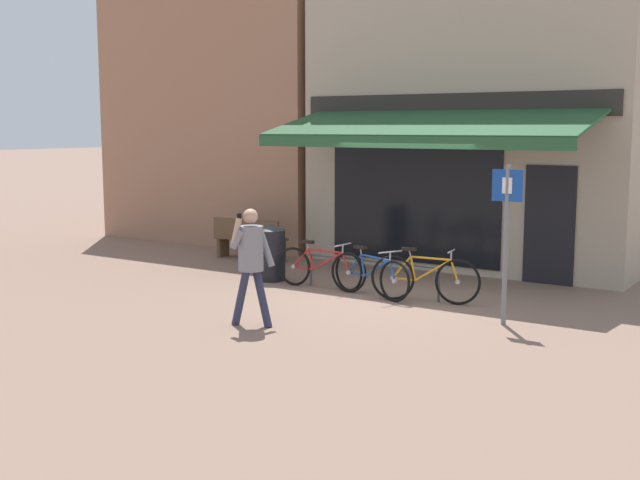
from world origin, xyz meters
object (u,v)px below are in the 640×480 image
(bicycle_red, at_px, (320,268))
(litter_bin, at_px, (271,252))
(bicycle_orange, at_px, (425,278))
(parking_sign, at_px, (506,227))
(bicycle_blue, at_px, (371,274))
(pedestrian_adult, at_px, (251,254))
(park_bench, at_px, (249,238))

(bicycle_red, relative_size, litter_bin, 1.76)
(bicycle_orange, height_order, parking_sign, parking_sign)
(bicycle_blue, height_order, litter_bin, litter_bin)
(pedestrian_adult, xyz_separation_m, parking_sign, (2.91, 2.03, 0.36))
(park_bench, bearing_deg, bicycle_red, -35.09)
(bicycle_red, xyz_separation_m, parking_sign, (3.55, -0.68, 1.01))
(litter_bin, distance_m, park_bench, 2.35)
(bicycle_orange, distance_m, litter_bin, 3.14)
(bicycle_orange, height_order, litter_bin, litter_bin)
(bicycle_red, relative_size, parking_sign, 0.80)
(bicycle_blue, bearing_deg, bicycle_red, -166.85)
(bicycle_red, bearing_deg, park_bench, 148.66)
(bicycle_orange, distance_m, park_bench, 5.18)
(parking_sign, bearing_deg, pedestrian_adult, -145.12)
(litter_bin, bearing_deg, bicycle_orange, -2.30)
(pedestrian_adult, bearing_deg, park_bench, -45.32)
(bicycle_red, height_order, bicycle_orange, bicycle_orange)
(bicycle_blue, xyz_separation_m, pedestrian_adult, (-0.40, -2.65, 0.65))
(bicycle_orange, xyz_separation_m, parking_sign, (1.58, -0.70, 0.99))
(litter_bin, relative_size, park_bench, 0.63)
(litter_bin, height_order, park_bench, litter_bin)
(bicycle_red, distance_m, park_bench, 3.39)
(bicycle_orange, bearing_deg, pedestrian_adult, -129.47)
(pedestrian_adult, height_order, park_bench, pedestrian_adult)
(bicycle_orange, height_order, pedestrian_adult, pedestrian_adult)
(bicycle_blue, height_order, bicycle_orange, bicycle_orange)
(bicycle_blue, distance_m, park_bench, 4.34)
(bicycle_blue, relative_size, park_bench, 1.05)
(litter_bin, bearing_deg, bicycle_red, -7.23)
(bicycle_orange, bearing_deg, park_bench, 147.41)
(bicycle_orange, relative_size, parking_sign, 0.78)
(parking_sign, relative_size, park_bench, 1.38)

